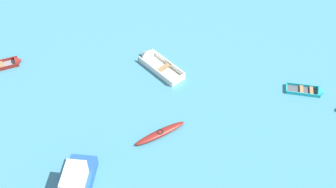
% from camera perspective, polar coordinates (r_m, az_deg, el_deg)
% --- Properties ---
extents(kayak_maroon_center, '(3.37, 2.74, 0.36)m').
position_cam_1_polar(kayak_maroon_center, '(29.77, -1.02, -5.05)').
color(kayak_maroon_center, maroon).
rests_on(kayak_maroon_center, ground_plane).
extents(rowboat_turquoise_cluster_outer, '(2.87, 1.16, 0.87)m').
position_cam_1_polar(rowboat_turquoise_cluster_outer, '(34.11, 18.19, 0.31)').
color(rowboat_turquoise_cluster_outer, '#4C4C51').
rests_on(rowboat_turquoise_cluster_outer, ground_plane).
extents(rowboat_white_far_right, '(4.10, 3.89, 1.29)m').
position_cam_1_polar(rowboat_white_far_right, '(34.70, -1.99, 4.30)').
color(rowboat_white_far_right, beige).
rests_on(rowboat_white_far_right, ground_plane).
extents(rowboat_maroon_back_row_right, '(2.79, 2.04, 0.88)m').
position_cam_1_polar(rowboat_maroon_back_row_right, '(36.71, -19.46, 3.79)').
color(rowboat_maroon_back_row_right, gray).
rests_on(rowboat_maroon_back_row_right, ground_plane).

